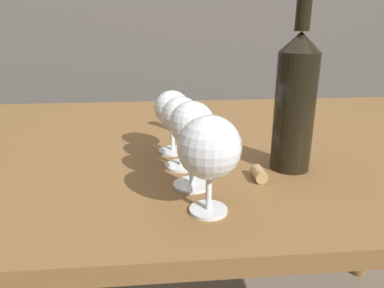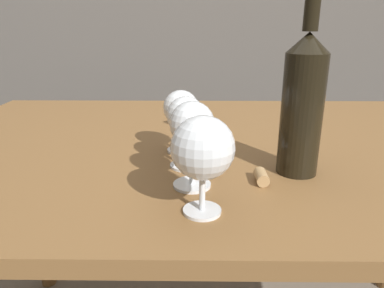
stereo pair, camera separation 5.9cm
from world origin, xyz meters
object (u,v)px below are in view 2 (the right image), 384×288
at_px(wine_glass_pinot, 192,127).
at_px(wine_glass_amber, 186,118).
at_px(wine_bottle, 303,102).
at_px(wine_glass_port, 203,150).
at_px(wine_glass_rose, 181,110).
at_px(cork, 261,177).

distance_m(wine_glass_pinot, wine_glass_amber, 0.09).
xyz_separation_m(wine_glass_amber, wine_bottle, (0.21, -0.02, 0.04)).
distance_m(wine_glass_port, wine_glass_pinot, 0.09).
bearing_deg(wine_bottle, wine_glass_rose, 153.27).
xyz_separation_m(wine_glass_pinot, wine_bottle, (0.20, 0.06, 0.03)).
distance_m(wine_glass_amber, wine_glass_rose, 0.09).
bearing_deg(cork, wine_glass_rose, 132.61).
relative_size(wine_glass_amber, cork, 3.31).
relative_size(wine_glass_rose, cork, 3.21).
bearing_deg(wine_glass_pinot, wine_bottle, 18.22).
height_order(wine_glass_amber, wine_glass_rose, wine_glass_amber).
bearing_deg(wine_glass_amber, wine_bottle, -6.56).
bearing_deg(wine_glass_rose, wine_bottle, -26.73).
xyz_separation_m(wine_bottle, cork, (-0.07, -0.05, -0.12)).
xyz_separation_m(wine_glass_port, wine_glass_rose, (-0.04, 0.27, -0.01)).
distance_m(wine_glass_amber, cork, 0.18).
relative_size(wine_glass_amber, wine_bottle, 0.40).
distance_m(wine_glass_pinot, cork, 0.16).
xyz_separation_m(wine_glass_rose, wine_bottle, (0.22, -0.11, 0.04)).
relative_size(wine_glass_amber, wine_glass_rose, 1.03).
relative_size(wine_glass_port, wine_glass_rose, 1.09).
bearing_deg(wine_glass_rose, cork, -47.39).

